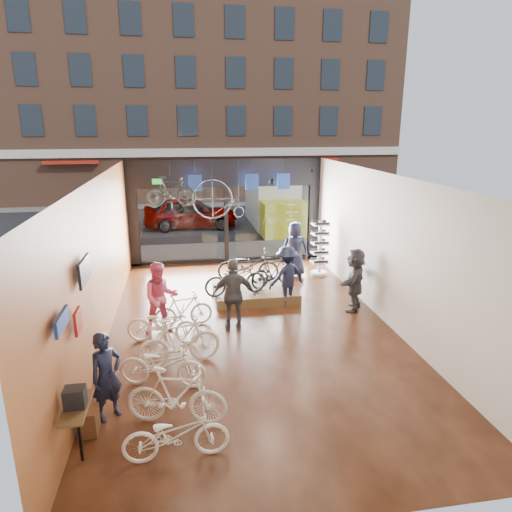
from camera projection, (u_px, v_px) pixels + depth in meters
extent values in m
cube|color=black|center=(251.00, 329.00, 11.55)|extent=(7.00, 12.00, 0.04)
cube|color=black|center=(250.00, 176.00, 10.49)|extent=(7.00, 12.00, 0.04)
cube|color=#B26633|center=(99.00, 263.00, 10.47)|extent=(0.04, 12.00, 3.80)
cube|color=beige|center=(388.00, 250.00, 11.57)|extent=(0.04, 12.00, 3.80)
cube|color=beige|center=(329.00, 396.00, 5.31)|extent=(7.00, 0.04, 3.80)
cube|color=#198C26|center=(157.00, 181.00, 15.90)|extent=(0.35, 0.06, 0.18)
cube|color=black|center=(211.00, 216.00, 25.77)|extent=(30.00, 18.00, 0.02)
cube|color=slate|center=(224.00, 251.00, 18.35)|extent=(30.00, 2.40, 0.12)
cube|color=slate|center=(206.00, 203.00, 29.54)|extent=(30.00, 2.00, 0.12)
cube|color=brown|center=(201.00, 93.00, 30.00)|extent=(26.00, 5.00, 14.00)
imported|color=gray|center=(190.00, 213.00, 22.52)|extent=(4.54, 1.83, 1.55)
imported|color=silver|center=(176.00, 434.00, 6.91)|extent=(1.64, 0.62, 0.86)
imported|color=silver|center=(176.00, 396.00, 7.71)|extent=(1.82, 0.91, 1.05)
imported|color=silver|center=(163.00, 365.00, 8.85)|extent=(1.84, 1.05, 0.92)
imported|color=silver|center=(179.00, 341.00, 9.64)|extent=(1.86, 0.88, 1.08)
imported|color=silver|center=(163.00, 325.00, 10.63)|extent=(1.86, 1.06, 0.92)
imported|color=silver|center=(183.00, 310.00, 11.50)|extent=(1.56, 0.72, 0.90)
cube|color=#51361D|center=(255.00, 292.00, 13.57)|extent=(2.40, 1.80, 0.30)
imported|color=black|center=(235.00, 279.00, 12.85)|extent=(1.88, 0.94, 0.94)
imported|color=black|center=(273.00, 271.00, 13.50)|extent=(1.61, 1.03, 0.94)
imported|color=black|center=(248.00, 266.00, 13.96)|extent=(1.96, 0.94, 0.99)
imported|color=#161C33|center=(107.00, 376.00, 7.81)|extent=(0.69, 0.66, 1.59)
imported|color=#CC4C72|center=(161.00, 298.00, 11.09)|extent=(0.98, 0.83, 1.79)
imported|color=#3F3F44|center=(234.00, 295.00, 11.20)|extent=(1.09, 0.48, 1.84)
imported|color=#161C33|center=(287.00, 276.00, 12.79)|extent=(1.28, 1.01, 1.73)
imported|color=#161C33|center=(295.00, 249.00, 15.33)|extent=(0.97, 0.70, 1.85)
imported|color=#3F3F44|center=(355.00, 279.00, 12.48)|extent=(1.29, 1.66, 1.75)
imported|color=black|center=(171.00, 191.00, 14.42)|extent=(1.61, 0.59, 0.95)
cube|color=#1E3F99|center=(195.00, 183.00, 15.46)|extent=(0.45, 0.03, 0.55)
cube|color=#1E3F99|center=(252.00, 182.00, 15.77)|extent=(0.45, 0.03, 0.55)
cube|color=#1E3F99|center=(284.00, 181.00, 15.94)|extent=(0.45, 0.03, 0.55)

